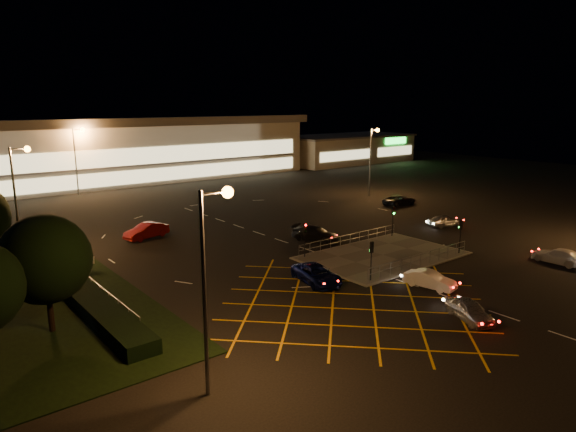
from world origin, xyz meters
TOP-DOWN VIEW (x-y plane):
  - ground at (0.00, 0.00)m, footprint 180.00×180.00m
  - pedestrian_island at (2.00, -2.00)m, footprint 14.00×9.00m
  - hedge at (-23.00, 6.00)m, footprint 2.00×26.00m
  - supermarket at (0.00, 61.95)m, footprint 72.00×26.50m
  - retail_unit_a at (46.00, 53.97)m, footprint 18.80×14.80m
  - retail_unit_b at (62.00, 53.96)m, footprint 14.80×14.80m
  - streetlight_sw at (-21.56, -12.00)m, footprint 1.78×0.56m
  - streetlight_nw at (-23.56, 18.00)m, footprint 1.78×0.56m
  - streetlight_ne at (24.44, 20.00)m, footprint 1.78×0.56m
  - streetlight_far_left at (-9.56, 48.00)m, footprint 1.78×0.56m
  - streetlight_far_right at (30.44, 50.00)m, footprint 1.78×0.56m
  - signal_sw at (-4.00, -5.99)m, footprint 0.28×0.30m
  - signal_se at (8.00, -5.99)m, footprint 0.28×0.30m
  - signal_nw at (-4.00, 1.99)m, footprint 0.28×0.30m
  - signal_ne at (8.00, 1.99)m, footprint 0.28×0.30m
  - tree_e at (-26.00, 0.00)m, footprint 5.40×5.40m
  - car_near_silver at (-4.38, -14.91)m, footprint 2.96×4.20m
  - car_queue_white at (-1.47, -9.70)m, footprint 2.06×4.09m
  - car_left_blue at (-7.50, -3.58)m, footprint 3.23×5.36m
  - car_far_dkgrey at (0.76, 5.88)m, footprint 3.69×5.42m
  - car_right_silver at (16.30, 1.30)m, footprint 4.41×2.74m
  - car_circ_red at (-12.31, 17.51)m, footprint 5.03×2.81m
  - car_east_grey at (22.10, 12.65)m, footprint 5.01×2.33m
  - car_approach_white at (12.42, -12.98)m, footprint 1.96×4.57m

SIDE VIEW (x-z plane):
  - ground at x=0.00m, z-range 0.00..0.00m
  - pedestrian_island at x=2.00m, z-range 0.00..0.12m
  - hedge at x=-23.00m, z-range 0.00..1.00m
  - car_queue_white at x=-1.47m, z-range 0.00..1.29m
  - car_approach_white at x=12.42m, z-range 0.00..1.31m
  - car_near_silver at x=-4.38m, z-range 0.00..1.33m
  - car_east_grey at x=22.10m, z-range 0.00..1.39m
  - car_left_blue at x=-7.50m, z-range 0.00..1.39m
  - car_right_silver at x=16.30m, z-range 0.00..1.40m
  - car_far_dkgrey at x=0.76m, z-range 0.00..1.46m
  - car_circ_red at x=-12.31m, z-range 0.00..1.57m
  - signal_sw at x=-4.00m, z-range 0.79..3.94m
  - signal_se at x=8.00m, z-range 0.79..3.94m
  - signal_nw at x=-4.00m, z-range 0.79..3.94m
  - signal_ne at x=8.00m, z-range 0.79..3.94m
  - retail_unit_a at x=46.00m, z-range 0.04..6.39m
  - retail_unit_b at x=62.00m, z-range 0.05..6.40m
  - tree_e at x=-26.00m, z-range 0.97..8.32m
  - supermarket at x=0.00m, z-range 0.06..10.56m
  - streetlight_sw at x=-21.56m, z-range 1.55..11.58m
  - streetlight_nw at x=-23.56m, z-range 1.55..11.58m
  - streetlight_ne at x=24.44m, z-range 1.55..11.58m
  - streetlight_far_left at x=-9.56m, z-range 1.55..11.58m
  - streetlight_far_right at x=30.44m, z-range 1.55..11.58m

